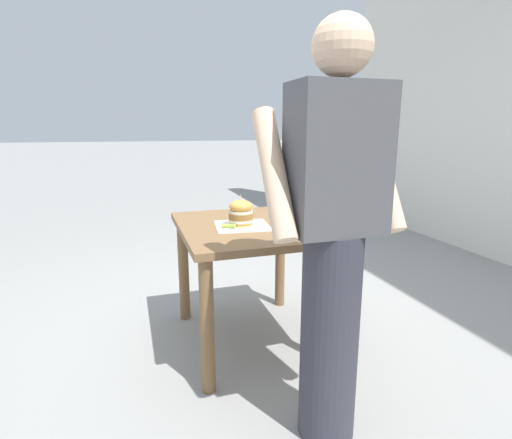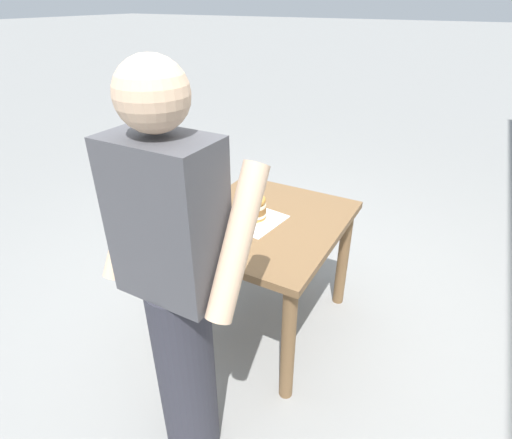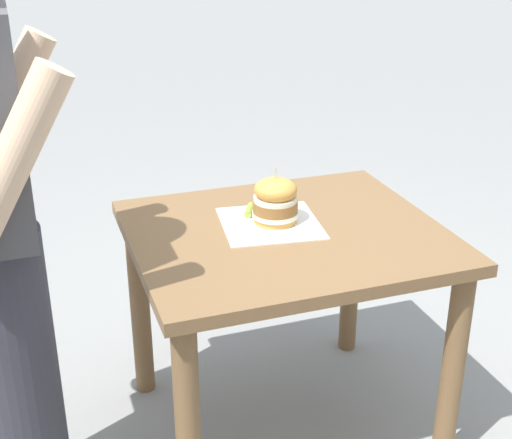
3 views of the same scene
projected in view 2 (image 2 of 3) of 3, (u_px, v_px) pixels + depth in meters
ground_plane at (264, 321)px, 2.56m from camera, size 80.00×80.00×0.00m
patio_table at (265, 240)px, 2.26m from camera, size 0.82×0.96×0.74m
serving_paper at (252, 219)px, 2.20m from camera, size 0.34×0.34×0.00m
sandwich at (253, 206)px, 2.18m from camera, size 0.15×0.15×0.18m
pickle_spear at (235, 216)px, 2.20m from camera, size 0.08×0.06×0.02m
diner_across_table at (177, 290)px, 1.45m from camera, size 0.55×0.35×1.69m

